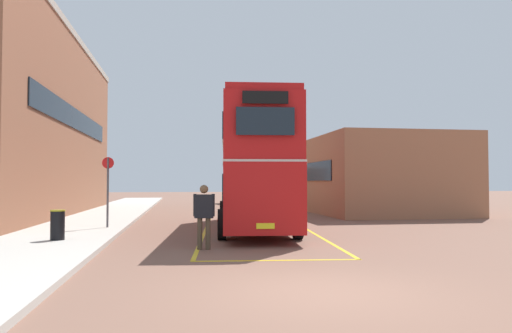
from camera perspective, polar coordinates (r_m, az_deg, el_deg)
The scene contains 10 objects.
ground_plane at distance 22.35m, azimuth -2.93°, elevation -6.70°, with size 135.60×135.60×0.00m, color brown.
sidewalk_left at distance 24.96m, azimuth -18.63°, elevation -5.94°, with size 4.00×57.60×0.14m, color #B2ADA3.
brick_building_left at distance 28.26m, azimuth -26.28°, elevation 4.65°, with size 5.41×21.67×9.99m.
depot_building_right at distance 32.38m, azimuth 12.23°, elevation -1.15°, with size 7.79×16.55×4.55m.
double_decker_bus at distance 18.58m, azimuth -0.26°, elevation 0.08°, with size 3.43×10.82×4.75m.
single_deck_bus at distance 38.62m, azimuth -0.55°, elevation -2.25°, with size 3.47×9.14×3.02m.
pedestrian_boarding at distance 13.13m, azimuth -6.34°, elevation -5.48°, with size 0.59×0.30×1.79m.
litter_bin at distance 15.31m, azimuth -22.98°, elevation -6.55°, with size 0.43×0.43×0.90m.
bus_stop_sign at distance 18.85m, azimuth -17.58°, elevation -2.16°, with size 0.44×0.09×2.69m.
bay_marking_yellow at distance 16.74m, azimuth 0.48°, elevation -8.30°, with size 5.24×13.00×0.01m.
Camera 1 is at (-2.36, -7.74, 1.87)m, focal length 32.90 mm.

